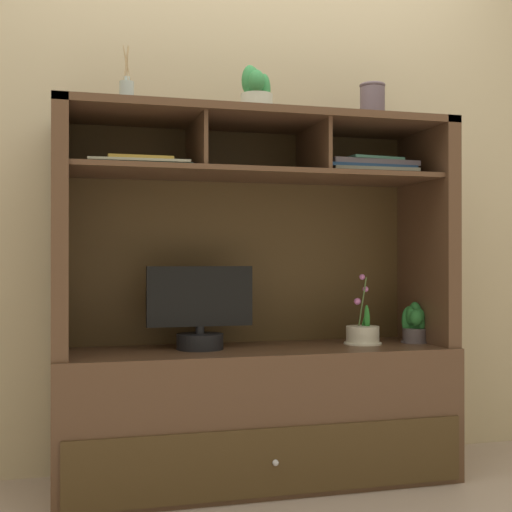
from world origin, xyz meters
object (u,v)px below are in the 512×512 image
Objects in this scene: potted_orchid at (362,334)px; magazine_stack_centre at (138,165)px; potted_fern at (414,324)px; diffuser_bottle at (127,94)px; tv_monitor at (200,314)px; magazine_stack_left at (366,168)px; ceramic_vase at (372,103)px; potted_succulent at (256,94)px; media_console at (255,369)px.

potted_orchid is 1.18m from magazine_stack_centre.
magazine_stack_centre is at bearing 179.17° from potted_fern.
diffuser_bottle is (-0.04, 0.00, 0.28)m from magazine_stack_centre.
magazine_stack_centre is at bearing -0.68° from diffuser_bottle.
tv_monitor is 1.03× the size of magazine_stack_left.
ceramic_vase is (1.00, 0.00, 0.30)m from magazine_stack_centre.
diffuser_bottle is at bearing 177.37° from potted_succulent.
magazine_stack_centre is at bearing 177.19° from potted_succulent.
diffuser_bottle is at bearing 179.17° from potted_fern.
diffuser_bottle is (-1.00, 0.01, 0.97)m from potted_orchid.
tv_monitor is 1.72× the size of diffuser_bottle.
diffuser_bottle reaches higher than potted_orchid.
tv_monitor is at bearing 178.80° from potted_fern.
ceramic_vase reaches higher than magazine_stack_left.
potted_succulent is (0.23, -0.03, 0.90)m from tv_monitor.
media_console is at bearing 178.22° from magazine_stack_left.
potted_orchid is 0.71× the size of magazine_stack_left.
media_console is 0.95m from magazine_stack_centre.
ceramic_vase is at bearing 24.08° from magazine_stack_left.
diffuser_bottle is at bearing -180.00° from ceramic_vase.
potted_fern is 0.42× the size of magazine_stack_left.
media_console is at bearing -0.63° from tv_monitor.
media_console reaches higher than tv_monitor.
potted_fern is 0.97m from ceramic_vase.
potted_fern is 0.85× the size of potted_succulent.
potted_fern is at bearing 0.48° from potted_succulent.
ceramic_vase is (0.05, 0.01, 0.99)m from potted_orchid.
diffuser_bottle reaches higher than magazine_stack_left.
potted_succulent is (0.48, -0.02, 0.30)m from magazine_stack_centre.
media_console is 3.91× the size of magazine_stack_centre.
ceramic_vase is at bearing 0.03° from magazine_stack_centre.
media_console is 5.39× the size of potted_orchid.
potted_fern is at bearing -2.74° from potted_orchid.
potted_orchid is 1.39m from diffuser_bottle.
magazine_stack_centre is at bearing -179.97° from ceramic_vase.
media_console is 0.33m from tv_monitor.
ceramic_vase is at bearing 7.30° from potted_orchid.
magazine_stack_left reaches higher than potted_orchid.
tv_monitor is 0.92m from diffuser_bottle.
diffuser_bottle is 1.48× the size of ceramic_vase.
diffuser_bottle is (-0.52, 0.00, 1.10)m from media_console.
ceramic_vase is (0.53, 0.02, -0.00)m from potted_succulent.
potted_succulent is (-0.00, -0.02, 1.13)m from media_console.
magazine_stack_left is at bearing -155.92° from ceramic_vase.
potted_orchid is 1.20× the size of diffuser_bottle.
media_console is 0.49m from potted_orchid.
potted_succulent is at bearing -179.52° from potted_fern.
magazine_stack_left is 1.68× the size of diffuser_bottle.
ceramic_vase reaches higher than magazine_stack_centre.
ceramic_vase is (1.05, 0.00, 0.03)m from diffuser_bottle.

